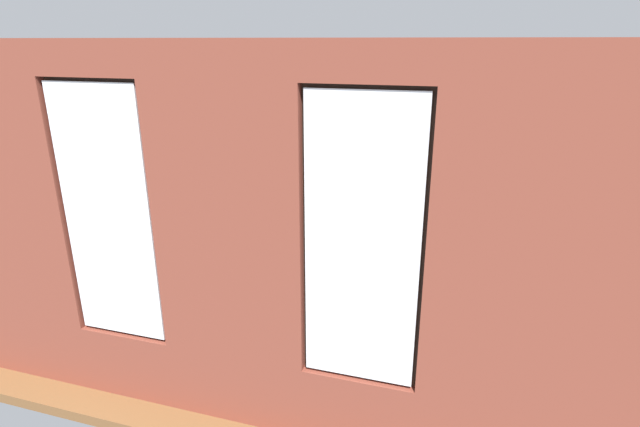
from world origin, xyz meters
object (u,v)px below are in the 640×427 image
(remote_gray, at_px, (306,250))
(candle_jar, at_px, (377,247))
(potted_plant_corner_far_left, at_px, (584,386))
(table_plant_small, at_px, (330,238))
(remote_black, at_px, (349,255))
(potted_plant_beside_window_right, at_px, (41,277))
(couch_left, at_px, (533,279))
(tv_flatscreen, at_px, (111,210))
(potted_plant_near_tv, at_px, (93,238))
(potted_plant_by_left_couch, at_px, (495,233))
(media_console, at_px, (117,252))
(couch_by_window, at_px, (223,332))
(cup_ceramic, at_px, (343,248))
(potted_plant_foreground_right, at_px, (212,177))
(papasan_chair, at_px, (285,205))
(coffee_table, at_px, (342,255))
(potted_plant_corner_near_left, at_px, (535,214))
(potted_plant_between_couches, at_px, (372,300))

(remote_gray, bearing_deg, candle_jar, 94.32)
(potted_plant_corner_far_left, bearing_deg, table_plant_small, -39.43)
(remote_black, distance_m, potted_plant_beside_window_right, 3.45)
(couch_left, height_order, tv_flatscreen, tv_flatscreen)
(remote_black, relative_size, potted_plant_near_tv, 0.11)
(candle_jar, xyz_separation_m, potted_plant_by_left_couch, (-1.48, -1.27, -0.12))
(remote_black, xyz_separation_m, media_console, (3.21, 0.36, -0.21))
(couch_by_window, relative_size, candle_jar, 15.59)
(cup_ceramic, distance_m, remote_black, 0.17)
(table_plant_small, height_order, potted_plant_foreground_right, potted_plant_foreground_right)
(couch_by_window, bearing_deg, papasan_chair, -78.86)
(couch_left, distance_m, coffee_table, 2.31)
(potted_plant_near_tv, bearing_deg, potted_plant_by_left_couch, -147.03)
(couch_by_window, xyz_separation_m, potted_plant_near_tv, (1.85, -0.51, 0.57))
(candle_jar, height_order, tv_flatscreen, tv_flatscreen)
(coffee_table, distance_m, potted_plant_corner_near_left, 3.07)
(media_console, distance_m, potted_plant_foreground_right, 2.34)
(remote_gray, xyz_separation_m, tv_flatscreen, (2.64, 0.35, 0.40))
(potted_plant_corner_far_left, bearing_deg, candle_jar, -47.45)
(potted_plant_between_couches, height_order, potted_plant_near_tv, potted_plant_near_tv)
(coffee_table, bearing_deg, potted_plant_beside_window_right, 37.47)
(potted_plant_by_left_couch, bearing_deg, cup_ceramic, 36.50)
(couch_left, bearing_deg, potted_plant_between_couches, -38.55)
(tv_flatscreen, relative_size, potted_plant_foreground_right, 0.80)
(candle_jar, height_order, remote_gray, candle_jar)
(potted_plant_beside_window_right, bearing_deg, couch_left, -156.45)
(remote_black, distance_m, papasan_chair, 2.27)
(coffee_table, relative_size, table_plant_small, 6.48)
(papasan_chair, xyz_separation_m, potted_plant_beside_window_right, (1.32, 3.65, 0.24))
(cup_ceramic, xyz_separation_m, potted_plant_foreground_right, (2.81, -1.79, 0.26))
(potted_plant_beside_window_right, bearing_deg, potted_plant_by_left_couch, -142.93)
(table_plant_small, xyz_separation_m, potted_plant_near_tv, (2.34, 1.57, 0.33))
(potted_plant_corner_far_left, bearing_deg, remote_gray, -33.93)
(remote_black, bearing_deg, potted_plant_by_left_couch, -66.85)
(candle_jar, distance_m, remote_gray, 0.92)
(table_plant_small, bearing_deg, remote_gray, 38.77)
(potted_plant_between_couches, bearing_deg, potted_plant_foreground_right, -46.18)
(couch_by_window, relative_size, remote_gray, 11.77)
(couch_left, height_order, papasan_chair, couch_left)
(potted_plant_beside_window_right, bearing_deg, candle_jar, -144.74)
(candle_jar, distance_m, potted_plant_corner_far_left, 3.01)
(candle_jar, height_order, potted_plant_by_left_couch, potted_plant_by_left_couch)
(cup_ceramic, height_order, potted_plant_foreground_right, potted_plant_foreground_right)
(couch_by_window, xyz_separation_m, cup_ceramic, (-0.69, -1.98, 0.17))
(candle_jar, relative_size, media_console, 0.12)
(remote_gray, bearing_deg, couch_by_window, -18.83)
(coffee_table, distance_m, potted_plant_corner_far_left, 3.22)
(media_console, bearing_deg, potted_plant_between_couches, 159.38)
(remote_gray, xyz_separation_m, potted_plant_foreground_right, (2.35, -1.91, 0.30))
(cup_ceramic, xyz_separation_m, candle_jar, (-0.42, -0.14, 0.01))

